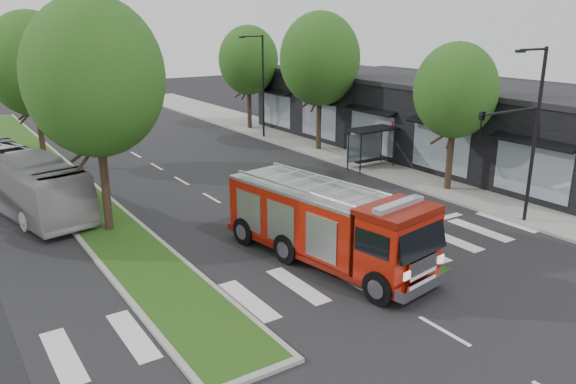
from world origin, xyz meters
The scene contains 14 objects.
ground centered at (0.00, 0.00, 0.00)m, with size 140.00×140.00×0.00m, color black.
sidewalk_right centered at (12.50, 10.00, 0.07)m, with size 5.00×80.00×0.15m, color gray.
median centered at (-6.00, 18.00, 0.08)m, with size 3.00×50.00×0.15m.
storefront_row centered at (17.00, 10.00, 2.50)m, with size 8.00×30.00×5.00m, color black.
bus_shelter centered at (11.20, 8.15, 2.04)m, with size 3.20×1.60×2.61m.
tree_right_near centered at (11.50, 2.00, 5.51)m, with size 4.40×4.40×8.05m.
tree_right_mid centered at (11.50, 14.00, 6.49)m, with size 5.60×5.60×9.72m.
tree_right_far centered at (11.50, 24.00, 5.84)m, with size 5.00×5.00×8.73m.
tree_median_near centered at (-6.00, 6.00, 6.81)m, with size 5.80×5.80×10.16m.
tree_median_far centered at (-6.00, 20.00, 6.49)m, with size 5.60×5.60×9.72m.
streetlight_right_near centered at (9.61, -3.50, 4.67)m, with size 4.08×0.22×8.00m.
streetlight_right_far centered at (10.35, 20.00, 4.48)m, with size 2.11×0.20×8.00m.
fire_engine centered at (0.16, -1.86, 1.55)m, with size 4.21×9.62×3.22m.
city_bus centered at (-8.54, 11.16, 1.49)m, with size 2.51×10.72×2.99m, color #AAAAAE.
Camera 1 is at (-12.30, -17.95, 9.08)m, focal length 35.00 mm.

